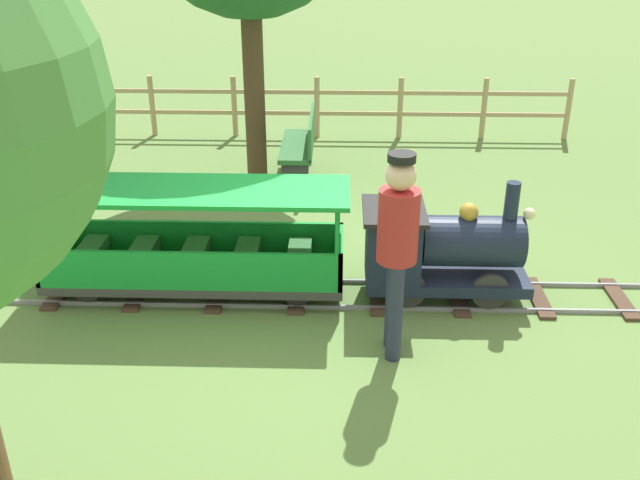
# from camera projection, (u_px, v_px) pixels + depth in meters

# --- Properties ---
(ground_plane) EXTENTS (60.00, 60.00, 0.00)m
(ground_plane) POSITION_uv_depth(u_px,v_px,m) (320.00, 295.00, 6.29)
(ground_plane) COLOR #608442
(track) EXTENTS (0.71, 6.40, 0.04)m
(track) POSITION_uv_depth(u_px,v_px,m) (298.00, 294.00, 6.29)
(track) COLOR gray
(track) RESTS_ON ground_plane
(locomotive) EXTENTS (0.67, 1.45, 1.06)m
(locomotive) POSITION_uv_depth(u_px,v_px,m) (438.00, 248.00, 6.05)
(locomotive) COLOR #192338
(locomotive) RESTS_ON ground_plane
(passenger_car) EXTENTS (0.77, 2.70, 0.97)m
(passenger_car) POSITION_uv_depth(u_px,v_px,m) (194.00, 252.00, 6.14)
(passenger_car) COLOR #3F3F3F
(passenger_car) RESTS_ON ground_plane
(conductor_person) EXTENTS (0.30, 0.30, 1.62)m
(conductor_person) POSITION_uv_depth(u_px,v_px,m) (397.00, 241.00, 5.09)
(conductor_person) COLOR #282D47
(conductor_person) RESTS_ON ground_plane
(park_bench) EXTENTS (1.30, 0.41, 0.82)m
(park_bench) POSITION_uv_depth(u_px,v_px,m) (301.00, 146.00, 8.85)
(park_bench) COLOR #2D6B33
(park_bench) RESTS_ON ground_plane
(fence_section) EXTENTS (0.08, 7.48, 0.90)m
(fence_section) POSITION_uv_depth(u_px,v_px,m) (317.00, 105.00, 10.43)
(fence_section) COLOR tan
(fence_section) RESTS_ON ground_plane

